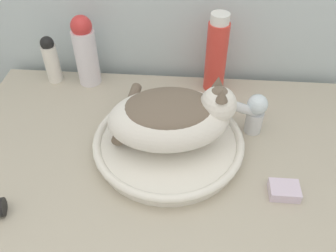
{
  "coord_description": "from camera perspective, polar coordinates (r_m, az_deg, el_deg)",
  "views": [
    {
      "loc": [
        0.06,
        -0.3,
        1.49
      ],
      "look_at": [
        0.01,
        0.29,
        0.94
      ],
      "focal_mm": 38.0,
      "sensor_mm": 36.0,
      "label": 1
    }
  ],
  "objects": [
    {
      "name": "shampoo_bottle_tall",
      "position": [
        1.02,
        7.77,
        11.34
      ],
      "size": [
        0.06,
        0.06,
        0.23
      ],
      "color": "#DB3D33",
      "rests_on": "vanity_counter"
    },
    {
      "name": "lotion_bottle_white",
      "position": [
        1.07,
        -13.08,
        11.65
      ],
      "size": [
        0.07,
        0.07,
        0.21
      ],
      "color": "silver",
      "rests_on": "vanity_counter"
    },
    {
      "name": "sink_basin",
      "position": [
        0.87,
        0.08,
        -2.68
      ],
      "size": [
        0.37,
        0.37,
        0.04
      ],
      "color": "white",
      "rests_on": "vanity_counter"
    },
    {
      "name": "vanity_counter",
      "position": [
        1.23,
        -0.49,
        -17.5
      ],
      "size": [
        1.04,
        0.63,
        0.85
      ],
      "color": "#B2A893",
      "rests_on": "ground_plane"
    },
    {
      "name": "cat",
      "position": [
        0.81,
        0.62,
        1.67
      ],
      "size": [
        0.3,
        0.29,
        0.15
      ],
      "rotation": [
        0.0,
        0.0,
        0.15
      ],
      "color": "silver",
      "rests_on": "sink_basin"
    },
    {
      "name": "faucet",
      "position": [
        0.91,
        13.36,
        2.29
      ],
      "size": [
        0.13,
        0.08,
        0.13
      ],
      "rotation": [
        0.0,
        0.0,
        -2.76
      ],
      "color": "silver",
      "rests_on": "vanity_counter"
    },
    {
      "name": "soap_bar",
      "position": [
        0.82,
        18.14,
        -9.79
      ],
      "size": [
        0.06,
        0.05,
        0.02
      ],
      "color": "silver",
      "rests_on": "vanity_counter"
    },
    {
      "name": "deodorant_stick",
      "position": [
        1.12,
        -18.24,
        10.12
      ],
      "size": [
        0.04,
        0.04,
        0.15
      ],
      "color": "white",
      "rests_on": "vanity_counter"
    }
  ]
}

